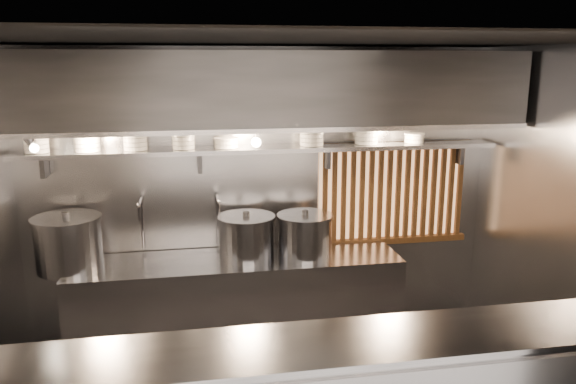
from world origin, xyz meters
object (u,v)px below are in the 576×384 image
object	(u,v)px
stock_pot_mid	(247,236)
stock_pot_right	(305,235)
pendant_bulb	(256,142)
stock_pot_left	(68,243)
heat_lamp	(30,141)

from	to	relation	value
stock_pot_mid	stock_pot_right	bearing A→B (deg)	-5.41
pendant_bulb	stock_pot_mid	xyz separation A→B (m)	(-0.10, -0.04, -0.86)
pendant_bulb	stock_pot_right	xyz separation A→B (m)	(0.43, -0.09, -0.86)
stock_pot_left	pendant_bulb	bearing A→B (deg)	2.44
heat_lamp	stock_pot_right	bearing A→B (deg)	6.55
heat_lamp	stock_pot_right	size ratio (longest dim) A/B	0.53
stock_pot_right	stock_pot_mid	bearing A→B (deg)	174.59
pendant_bulb	heat_lamp	bearing A→B (deg)	-169.00
heat_lamp	stock_pot_left	bearing A→B (deg)	62.09
stock_pot_mid	pendant_bulb	bearing A→B (deg)	22.21
heat_lamp	pendant_bulb	distance (m)	1.83
heat_lamp	pendant_bulb	size ratio (longest dim) A/B	1.87
heat_lamp	stock_pot_mid	xyz separation A→B (m)	(1.69, 0.31, -0.97)
pendant_bulb	stock_pot_left	bearing A→B (deg)	-177.56
stock_pot_mid	stock_pot_right	world-z (taller)	same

